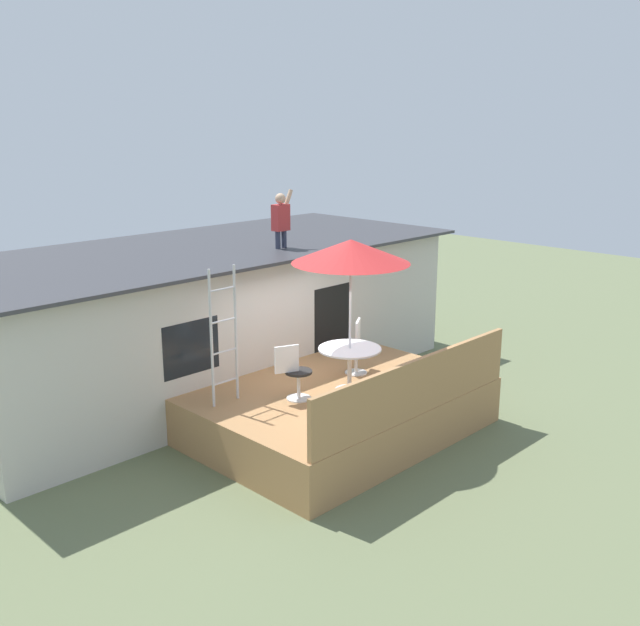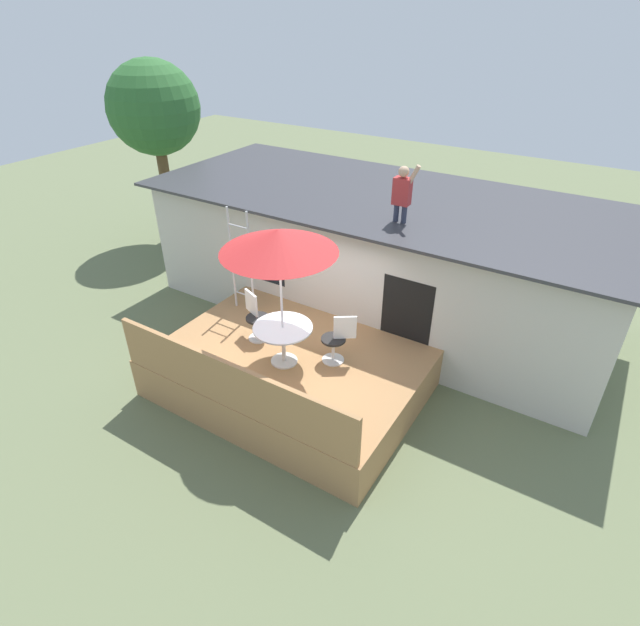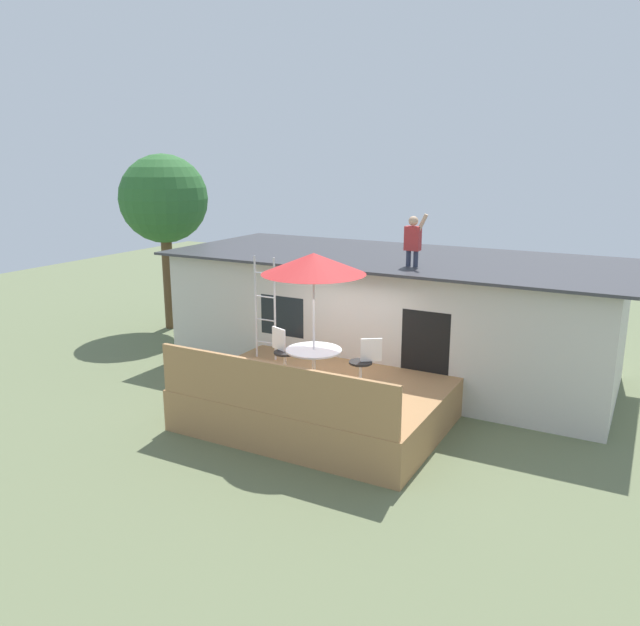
{
  "view_description": "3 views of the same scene",
  "coord_description": "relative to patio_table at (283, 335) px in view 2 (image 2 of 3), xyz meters",
  "views": [
    {
      "loc": [
        -8.35,
        -7.82,
        5.14
      ],
      "look_at": [
        0.42,
        0.83,
        1.87
      ],
      "focal_mm": 40.61,
      "sensor_mm": 36.0,
      "label": 1
    },
    {
      "loc": [
        4.39,
        -6.02,
        6.3
      ],
      "look_at": [
        0.14,
        0.79,
        1.32
      ],
      "focal_mm": 28.17,
      "sensor_mm": 36.0,
      "label": 2
    },
    {
      "loc": [
        5.43,
        -9.96,
        4.99
      ],
      "look_at": [
        -0.46,
        0.9,
        1.93
      ],
      "focal_mm": 35.35,
      "sensor_mm": 36.0,
      "label": 3
    }
  ],
  "objects": [
    {
      "name": "ground_plane",
      "position": [
        -0.03,
        0.24,
        -1.39
      ],
      "size": [
        40.0,
        40.0,
        0.0
      ],
      "primitive_type": "plane",
      "color": "#66704C"
    },
    {
      "name": "house",
      "position": [
        -0.03,
        3.84,
        0.01
      ],
      "size": [
        10.5,
        4.5,
        2.77
      ],
      "color": "beige",
      "rests_on": "ground"
    },
    {
      "name": "deck",
      "position": [
        -0.03,
        0.24,
        -0.99
      ],
      "size": [
        4.71,
        3.42,
        0.8
      ],
      "primitive_type": "cube",
      "color": "#A87A4C",
      "rests_on": "ground"
    },
    {
      "name": "deck_railing",
      "position": [
        -0.03,
        -1.42,
        -0.14
      ],
      "size": [
        4.61,
        0.08,
        0.9
      ],
      "primitive_type": "cube",
      "color": "#A87A4C",
      "rests_on": "deck"
    },
    {
      "name": "patio_table",
      "position": [
        0.0,
        0.0,
        0.0
      ],
      "size": [
        1.04,
        1.04,
        0.74
      ],
      "color": "silver",
      "rests_on": "deck"
    },
    {
      "name": "patio_umbrella",
      "position": [
        0.0,
        0.0,
        1.76
      ],
      "size": [
        1.9,
        1.9,
        2.54
      ],
      "color": "silver",
      "rests_on": "deck"
    },
    {
      "name": "step_ladder",
      "position": [
        -1.76,
        1.06,
        0.51
      ],
      "size": [
        0.52,
        0.04,
        2.2
      ],
      "color": "silver",
      "rests_on": "deck"
    },
    {
      "name": "person_figure",
      "position": [
        0.9,
        2.62,
        2.0
      ],
      "size": [
        0.47,
        0.2,
        1.11
      ],
      "color": "#33384C",
      "rests_on": "house"
    },
    {
      "name": "patio_chair_left",
      "position": [
        -0.91,
        0.37,
        -0.13
      ],
      "size": [
        0.6,
        0.44,
        0.92
      ],
      "rotation": [
        0.0,
        0.0,
        -0.39
      ],
      "color": "silver",
      "rests_on": "deck"
    },
    {
      "name": "patio_chair_right",
      "position": [
        0.78,
        0.54,
        -0.13
      ],
      "size": [
        0.56,
        0.46,
        0.92
      ],
      "rotation": [
        0.0,
        0.0,
        -2.54
      ],
      "color": "silver",
      "rests_on": "deck"
    },
    {
      "name": "backyard_tree",
      "position": [
        -7.29,
        4.26,
        2.41
      ],
      "size": [
        2.53,
        2.53,
        5.1
      ],
      "color": "brown",
      "rests_on": "ground"
    }
  ]
}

